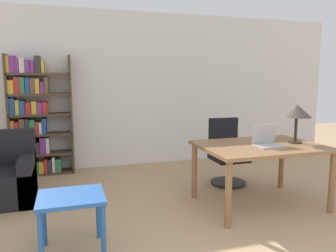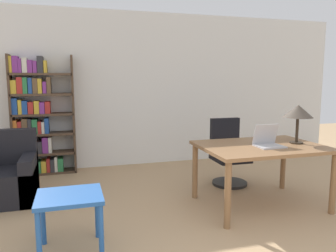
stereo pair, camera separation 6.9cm
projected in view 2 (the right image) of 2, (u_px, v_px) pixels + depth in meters
wall_back at (135, 90)px, 5.82m from camera, size 8.00×0.06×2.70m
desk at (261, 152)px, 3.94m from camera, size 1.45×1.05×0.75m
laptop at (268, 142)px, 3.85m from camera, size 0.31×0.26×0.26m
table_lamp at (298, 112)px, 3.99m from camera, size 0.36×0.36×0.48m
office_chair at (228, 155)px, 4.83m from camera, size 0.51×0.51×0.96m
side_table_blue at (70, 204)px, 2.88m from camera, size 0.57×0.51×0.54m
armchair at (6, 178)px, 4.16m from camera, size 0.73×0.77×0.88m
bookshelf at (37, 119)px, 5.24m from camera, size 0.97×0.28×1.92m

